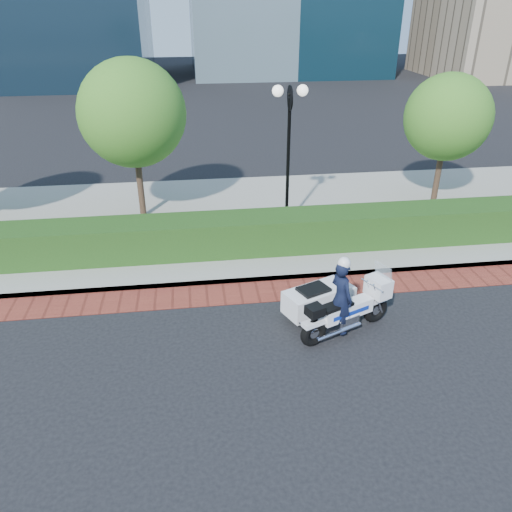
{
  "coord_description": "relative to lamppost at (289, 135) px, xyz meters",
  "views": [
    {
      "loc": [
        -1.87,
        -8.97,
        6.44
      ],
      "look_at": [
        -0.46,
        1.51,
        1.0
      ],
      "focal_mm": 35.0,
      "sensor_mm": 36.0,
      "label": 1
    }
  ],
  "objects": [
    {
      "name": "tree_c",
      "position": [
        5.5,
        1.3,
        0.09
      ],
      "size": [
        2.8,
        2.8,
        4.3
      ],
      "color": "#332319",
      "rests_on": "sidewalk"
    },
    {
      "name": "tree_b",
      "position": [
        -4.5,
        1.3,
        0.48
      ],
      "size": [
        3.2,
        3.2,
        4.89
      ],
      "color": "#332319",
      "rests_on": "sidewalk"
    },
    {
      "name": "ground",
      "position": [
        -1.0,
        -5.2,
        -2.96
      ],
      "size": [
        120.0,
        120.0,
        0.0
      ],
      "primitive_type": "plane",
      "color": "black",
      "rests_on": "ground"
    },
    {
      "name": "hedge_main",
      "position": [
        -1.0,
        -1.6,
        -2.31
      ],
      "size": [
        18.0,
        1.2,
        1.0
      ],
      "primitive_type": "cube",
      "color": "#123411",
      "rests_on": "sidewalk"
    },
    {
      "name": "sidewalk",
      "position": [
        -1.0,
        0.8,
        -2.88
      ],
      "size": [
        60.0,
        8.0,
        0.15
      ],
      "primitive_type": "cube",
      "color": "gray",
      "rests_on": "ground"
    },
    {
      "name": "police_motorcycle",
      "position": [
        0.01,
        -5.36,
        -2.31
      ],
      "size": [
        2.41,
        1.81,
        1.89
      ],
      "rotation": [
        0.0,
        0.0,
        0.4
      ],
      "color": "black",
      "rests_on": "ground"
    },
    {
      "name": "lamppost",
      "position": [
        0.0,
        0.0,
        0.0
      ],
      "size": [
        1.02,
        0.7,
        4.21
      ],
      "color": "black",
      "rests_on": "sidewalk"
    },
    {
      "name": "brick_strip",
      "position": [
        -1.0,
        -3.7,
        -2.95
      ],
      "size": [
        60.0,
        1.0,
        0.01
      ],
      "primitive_type": "cube",
      "color": "maroon",
      "rests_on": "ground"
    }
  ]
}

